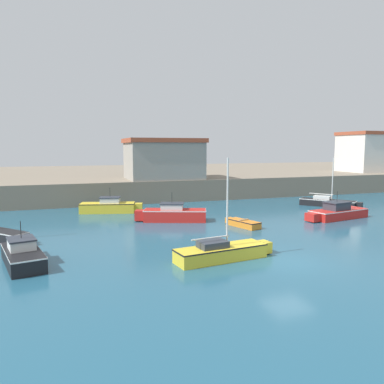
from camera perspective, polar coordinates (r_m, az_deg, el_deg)
name	(u,v)px	position (r m, az deg, el deg)	size (l,w,h in m)	color
ground_plane	(288,262)	(21.14, 14.47, -10.31)	(200.00, 200.00, 0.00)	#235670
quay_seawall	(138,178)	(61.05, -8.29, 2.10)	(120.00, 40.00, 2.46)	gray
dinghy_orange_0	(243,223)	(29.53, 7.73, -4.71)	(1.82, 3.40, 0.60)	orange
motorboat_red_1	(337,212)	(34.88, 21.22, -2.91)	(6.50, 2.88, 2.38)	red
sailboat_yellow_2	(222,251)	(20.84, 4.65, -9.01)	(5.96, 2.19, 5.59)	yellow
motorboat_black_4	(22,254)	(21.94, -24.46, -8.63)	(2.63, 5.31, 2.30)	black
motorboat_red_6	(173,214)	(31.46, -2.94, -3.35)	(6.04, 3.42, 2.44)	red
sailboat_black_7	(328,202)	(41.70, 20.06, -1.47)	(4.64, 5.54, 5.11)	black
motorboat_yellow_8	(110,206)	(36.38, -12.45, -2.16)	(5.97, 2.90, 2.39)	yellow
harbor_shed_near_wharf	(163,158)	(44.70, -4.39, 5.11)	(8.87, 6.93, 4.74)	gray
harbor_shed_mid_row	(362,152)	(62.98, 24.54, 5.60)	(5.44, 6.55, 6.06)	silver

